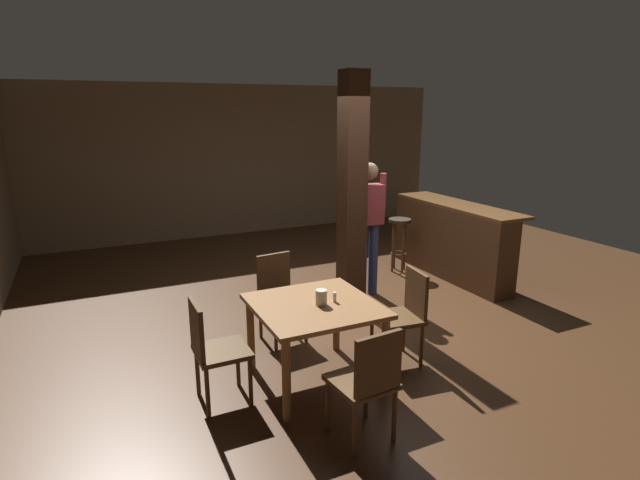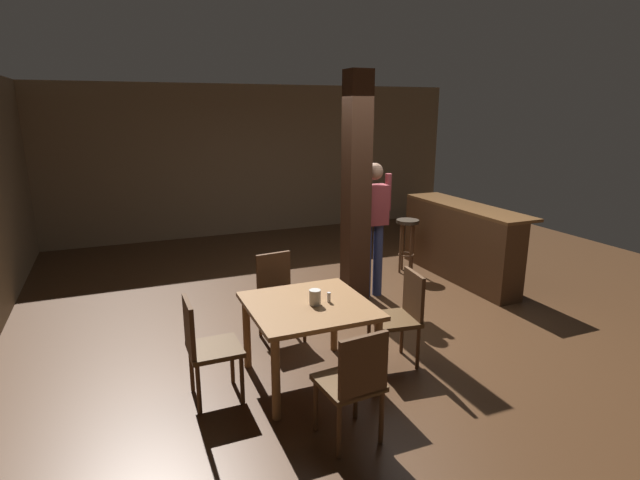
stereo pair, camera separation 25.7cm
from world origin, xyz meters
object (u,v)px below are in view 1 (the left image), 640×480
(dining_table, at_px, (315,315))
(bar_counter, at_px, (451,240))
(standing_person, at_px, (369,220))
(bar_stool_near, at_px, (399,233))
(chair_south, at_px, (368,380))
(chair_east, at_px, (405,312))
(napkin_cup, at_px, (321,297))
(salt_shaker, at_px, (335,297))
(chair_north, at_px, (279,293))
(chair_west, at_px, (212,347))

(dining_table, xyz_separation_m, bar_counter, (2.98, 1.79, -0.09))
(standing_person, relative_size, bar_stool_near, 2.17)
(standing_person, bearing_deg, chair_south, -120.75)
(chair_east, relative_size, bar_counter, 0.40)
(bar_stool_near, bearing_deg, bar_counter, -44.39)
(chair_south, distance_m, bar_counter, 4.06)
(napkin_cup, distance_m, salt_shaker, 0.14)
(chair_south, relative_size, bar_stool_near, 1.12)
(chair_south, bearing_deg, salt_shaker, 77.60)
(chair_south, distance_m, chair_north, 1.88)
(chair_south, relative_size, chair_west, 1.00)
(bar_stool_near, bearing_deg, dining_table, -136.70)
(chair_west, xyz_separation_m, chair_north, (0.92, 0.91, 0.00))
(napkin_cup, bearing_deg, salt_shaker, 4.74)
(dining_table, xyz_separation_m, chair_west, (-0.89, 0.03, -0.12))
(chair_east, xyz_separation_m, chair_north, (-0.89, 0.98, 0.00))
(salt_shaker, xyz_separation_m, standing_person, (1.34, 1.67, 0.23))
(chair_east, xyz_separation_m, napkin_cup, (-0.88, -0.01, 0.29))
(dining_table, xyz_separation_m, salt_shaker, (0.18, -0.03, 0.15))
(chair_west, bearing_deg, standing_person, 33.84)
(chair_east, xyz_separation_m, bar_counter, (2.06, 1.83, 0.03))
(chair_north, xyz_separation_m, napkin_cup, (0.02, -0.98, 0.29))
(chair_south, xyz_separation_m, chair_west, (-0.87, 0.97, 0.00))
(napkin_cup, xyz_separation_m, salt_shaker, (0.13, 0.01, -0.02))
(dining_table, relative_size, bar_stool_near, 1.30)
(chair_south, relative_size, napkin_cup, 6.70)
(napkin_cup, height_order, standing_person, standing_person)
(chair_east, bearing_deg, standing_person, 70.46)
(chair_east, bearing_deg, bar_stool_near, 56.85)
(chair_north, bearing_deg, napkin_cup, -89.08)
(chair_north, bearing_deg, dining_table, -91.69)
(chair_north, height_order, standing_person, standing_person)
(chair_east, distance_m, chair_west, 1.81)
(standing_person, bearing_deg, bar_stool_near, 35.46)
(bar_counter, bearing_deg, chair_west, -155.51)
(chair_west, distance_m, standing_person, 2.94)
(chair_west, relative_size, chair_north, 1.00)
(dining_table, bearing_deg, chair_east, -2.22)
(chair_west, height_order, standing_person, standing_person)
(napkin_cup, bearing_deg, bar_stool_near, 44.33)
(standing_person, bearing_deg, chair_west, -146.16)
(chair_north, distance_m, napkin_cup, 1.03)
(chair_west, bearing_deg, chair_east, -2.01)
(chair_south, relative_size, chair_east, 1.00)
(salt_shaker, bearing_deg, chair_east, -0.35)
(chair_south, distance_m, napkin_cup, 0.95)
(chair_east, xyz_separation_m, standing_person, (0.60, 1.68, 0.50))
(chair_east, bearing_deg, chair_west, 177.99)
(napkin_cup, relative_size, bar_counter, 0.06)
(bar_counter, bearing_deg, bar_stool_near, 135.61)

